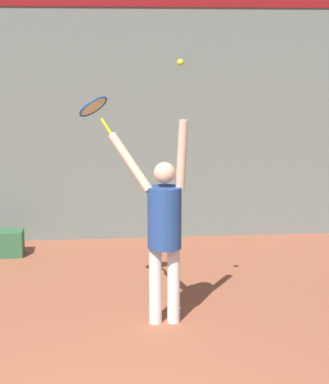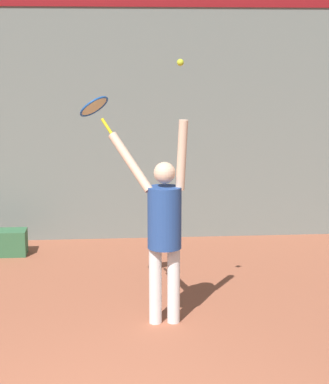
{
  "view_description": "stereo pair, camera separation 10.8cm",
  "coord_description": "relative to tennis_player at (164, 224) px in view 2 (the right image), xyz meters",
  "views": [
    {
      "loc": [
        0.07,
        -4.14,
        2.77
      ],
      "look_at": [
        0.72,
        2.61,
        1.38
      ],
      "focal_mm": 65.0,
      "sensor_mm": 36.0,
      "label": 1
    },
    {
      "loc": [
        0.18,
        -4.15,
        2.77
      ],
      "look_at": [
        0.72,
        2.61,
        1.38
      ],
      "focal_mm": 65.0,
      "sensor_mm": 36.0,
      "label": 2
    }
  ],
  "objects": [
    {
      "name": "tennis_ball",
      "position": [
        0.16,
        -0.03,
        1.6
      ],
      "size": [
        0.07,
        0.07,
        0.07
      ],
      "color": "#CCDB2D"
    },
    {
      "name": "back_wall",
      "position": [
        -0.71,
        3.36,
        1.45
      ],
      "size": [
        18.0,
        0.1,
        5.0
      ],
      "color": "slate",
      "rests_on": "ground_plane"
    },
    {
      "name": "tennis_racket",
      "position": [
        -0.68,
        0.41,
        1.14
      ],
      "size": [
        0.42,
        0.43,
        0.4
      ],
      "color": "yellow"
    },
    {
      "name": "tennis_player",
      "position": [
        0.0,
        0.0,
        0.0
      ],
      "size": [
        0.82,
        0.52,
        2.1
      ],
      "color": "white",
      "rests_on": "ground_plane"
    }
  ]
}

